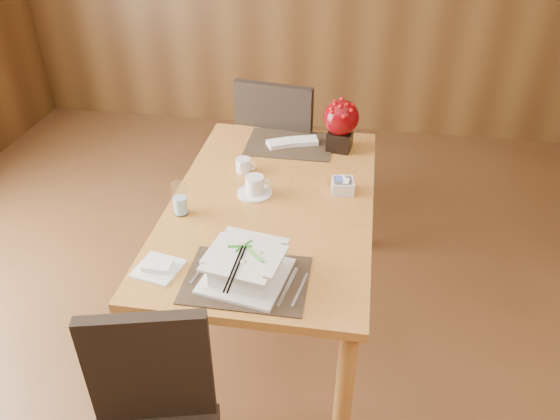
% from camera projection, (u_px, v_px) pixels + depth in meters
% --- Properties ---
extents(ground, '(6.00, 6.00, 0.00)m').
position_uv_depth(ground, '(250.00, 418.00, 2.38)').
color(ground, brown).
rests_on(ground, ground).
extents(dining_table, '(0.90, 1.50, 0.75)m').
position_uv_depth(dining_table, '(272.00, 218.00, 2.51)').
color(dining_table, '#B87933').
rests_on(dining_table, ground).
extents(placemat_near, '(0.45, 0.33, 0.01)m').
position_uv_depth(placemat_near, '(247.00, 280.00, 2.00)').
color(placemat_near, black).
rests_on(placemat_near, dining_table).
extents(placemat_far, '(0.45, 0.33, 0.01)m').
position_uv_depth(placemat_far, '(289.00, 144.00, 2.90)').
color(placemat_far, black).
rests_on(placemat_far, dining_table).
extents(soup_setting, '(0.34, 0.34, 0.12)m').
position_uv_depth(soup_setting, '(246.00, 266.00, 1.98)').
color(soup_setting, silver).
rests_on(soup_setting, dining_table).
extents(coffee_cup, '(0.16, 0.16, 0.09)m').
position_uv_depth(coffee_cup, '(255.00, 187.00, 2.47)').
color(coffee_cup, silver).
rests_on(coffee_cup, dining_table).
extents(water_glass, '(0.07, 0.07, 0.15)m').
position_uv_depth(water_glass, '(180.00, 199.00, 2.32)').
color(water_glass, white).
rests_on(water_glass, dining_table).
extents(creamer_jug, '(0.10, 0.10, 0.07)m').
position_uv_depth(creamer_jug, '(243.00, 165.00, 2.65)').
color(creamer_jug, silver).
rests_on(creamer_jug, dining_table).
extents(sugar_caddy, '(0.11, 0.11, 0.06)m').
position_uv_depth(sugar_caddy, '(343.00, 186.00, 2.50)').
color(sugar_caddy, silver).
rests_on(sugar_caddy, dining_table).
extents(berry_decor, '(0.18, 0.18, 0.27)m').
position_uv_depth(berry_decor, '(341.00, 122.00, 2.78)').
color(berry_decor, black).
rests_on(berry_decor, dining_table).
extents(napkins_far, '(0.28, 0.19, 0.02)m').
position_uv_depth(napkins_far, '(294.00, 142.00, 2.89)').
color(napkins_far, white).
rests_on(napkins_far, dining_table).
extents(bread_plate, '(0.19, 0.19, 0.01)m').
position_uv_depth(bread_plate, '(158.00, 269.00, 2.05)').
color(bread_plate, silver).
rests_on(bread_plate, dining_table).
extents(far_chair, '(0.54, 0.54, 1.00)m').
position_uv_depth(far_chair, '(280.00, 147.00, 3.28)').
color(far_chair, black).
rests_on(far_chair, ground).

